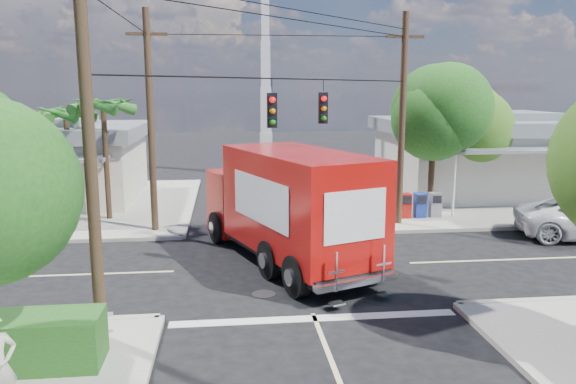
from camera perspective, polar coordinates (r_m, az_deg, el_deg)
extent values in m
plane|color=black|center=(18.99, 0.67, -7.64)|extent=(120.00, 120.00, 0.00)
cube|color=#ADA79C|center=(32.32, 17.91, -0.44)|extent=(14.00, 14.00, 0.14)
cube|color=#A7A394|center=(30.14, 5.68, -0.74)|extent=(0.25, 14.00, 0.14)
cube|color=#A7A394|center=(26.24, 24.13, -3.30)|extent=(14.00, 0.25, 0.14)
cube|color=#ADA79C|center=(30.78, -22.81, -1.28)|extent=(14.00, 14.00, 0.14)
cube|color=#A7A394|center=(29.55, -9.68, -1.07)|extent=(0.25, 14.00, 0.14)
cube|color=beige|center=(28.61, -1.77, -1.43)|extent=(0.12, 12.00, 0.01)
cube|color=beige|center=(22.47, 27.04, -5.92)|extent=(12.00, 0.12, 0.01)
cube|color=silver|center=(15.00, 2.73, -12.69)|extent=(7.50, 0.40, 0.01)
cube|color=beige|center=(33.58, 19.72, 2.91)|extent=(11.00, 8.00, 3.40)
cube|color=gray|center=(33.40, 19.94, 6.39)|extent=(11.80, 8.80, 0.70)
cube|color=gray|center=(33.37, 19.99, 7.25)|extent=(6.05, 4.40, 0.50)
cube|color=gray|center=(29.16, 24.06, 3.93)|extent=(9.90, 1.80, 0.15)
cylinder|color=silver|center=(26.67, 16.50, 0.73)|extent=(0.12, 0.12, 2.90)
cube|color=beige|center=(32.22, -23.98, 2.14)|extent=(10.00, 8.00, 3.20)
cube|color=gray|center=(32.02, -24.24, 5.59)|extent=(10.80, 8.80, 0.70)
cube|color=gray|center=(31.99, -24.31, 6.48)|extent=(5.50, 4.40, 0.50)
cube|color=gray|center=(27.50, -27.18, 2.92)|extent=(9.00, 1.80, 0.15)
cylinder|color=silver|center=(25.76, -19.22, 0.02)|extent=(0.12, 0.12, 2.70)
cube|color=silver|center=(38.26, -2.24, 3.86)|extent=(0.80, 0.80, 3.00)
cube|color=silver|center=(38.04, -2.27, 8.35)|extent=(0.70, 0.70, 3.00)
cube|color=silver|center=(38.04, -2.31, 12.87)|extent=(0.60, 0.60, 3.00)
cube|color=silver|center=(38.29, -2.34, 17.36)|extent=(0.50, 0.50, 3.00)
cylinder|color=#422D1C|center=(26.70, 14.38, 2.15)|extent=(0.28, 0.28, 4.10)
sphere|color=#1A5015|center=(26.47, 14.63, 7.64)|extent=(4.10, 4.10, 4.10)
sphere|color=#1A5015|center=(26.51, 13.68, 8.23)|extent=(3.33, 3.33, 3.33)
sphere|color=#1A5015|center=(26.32, 15.57, 7.30)|extent=(3.58, 3.58, 3.58)
cylinder|color=#422D1C|center=(29.74, 17.56, 2.31)|extent=(0.28, 0.28, 3.58)
sphere|color=#386920|center=(29.52, 17.80, 6.61)|extent=(3.58, 3.58, 3.58)
sphere|color=#386920|center=(29.53, 16.96, 7.10)|extent=(2.91, 2.91, 2.91)
sphere|color=#386920|center=(29.40, 18.66, 6.33)|extent=(3.14, 3.14, 3.14)
cylinder|color=#422D1C|center=(26.16, -17.97, 2.79)|extent=(0.24, 0.24, 5.00)
cone|color=#25671F|center=(25.80, -16.32, 8.58)|extent=(0.50, 2.06, 0.98)
cone|color=#25671F|center=(26.55, -16.79, 8.60)|extent=(1.92, 1.68, 0.98)
cone|color=#25671F|center=(26.86, -18.34, 8.53)|extent=(2.12, 0.95, 0.98)
cone|color=#25671F|center=(26.52, -19.86, 8.43)|extent=(1.34, 2.07, 0.98)
cone|color=#25671F|center=(25.76, -20.26, 8.36)|extent=(1.34, 2.07, 0.98)
cone|color=#25671F|center=(25.15, -19.15, 8.39)|extent=(2.12, 0.95, 0.98)
cone|color=#25671F|center=(25.17, -17.36, 8.49)|extent=(1.92, 1.68, 0.98)
cylinder|color=#422D1C|center=(28.10, -21.35, 2.67)|extent=(0.24, 0.24, 4.60)
cone|color=#25671F|center=(27.68, -19.86, 7.66)|extent=(0.50, 2.06, 0.98)
cone|color=#25671F|center=(28.44, -20.21, 7.69)|extent=(1.92, 1.68, 0.98)
cone|color=#25671F|center=(28.80, -21.61, 7.63)|extent=(2.12, 0.95, 0.98)
cone|color=#25671F|center=(28.50, -23.05, 7.51)|extent=(1.34, 2.07, 0.98)
cone|color=#25671F|center=(27.75, -23.51, 7.42)|extent=(1.34, 2.07, 0.98)
cone|color=#25671F|center=(27.11, -22.57, 7.43)|extent=(2.12, 0.95, 0.98)
cone|color=#25671F|center=(27.08, -20.91, 7.54)|extent=(1.92, 1.68, 0.98)
cylinder|color=#473321|center=(13.13, -19.49, 3.74)|extent=(0.28, 0.28, 9.00)
cylinder|color=#473321|center=(24.31, 11.51, 6.95)|extent=(0.28, 0.28, 9.00)
cube|color=#473321|center=(24.36, 11.82, 15.20)|extent=(1.60, 0.12, 0.12)
cylinder|color=#473321|center=(23.35, -13.78, 6.73)|extent=(0.28, 0.28, 9.00)
cube|color=#473321|center=(23.40, -14.16, 15.31)|extent=(1.60, 0.12, 0.12)
cylinder|color=black|center=(18.05, 0.72, 11.41)|extent=(10.43, 10.43, 0.04)
cube|color=black|center=(17.18, -1.64, 8.29)|extent=(0.30, 0.24, 1.05)
sphere|color=red|center=(17.03, -1.60, 9.38)|extent=(0.20, 0.20, 0.20)
cube|color=black|center=(19.31, 3.58, 8.51)|extent=(0.30, 0.24, 1.05)
sphere|color=red|center=(19.16, 3.66, 9.48)|extent=(0.20, 0.20, 0.20)
cube|color=silver|center=(13.68, -18.03, -12.70)|extent=(0.09, 0.06, 1.00)
cube|color=#9F130C|center=(25.94, 11.79, -1.35)|extent=(0.50, 0.50, 1.10)
cube|color=navy|center=(26.16, 13.25, -1.30)|extent=(0.50, 0.50, 1.10)
cube|color=slate|center=(26.40, 14.68, -1.26)|extent=(0.50, 0.50, 1.10)
cube|color=black|center=(19.53, -0.28, -5.25)|extent=(5.50, 9.04, 0.28)
cube|color=#B50F0C|center=(22.32, -4.24, -0.92)|extent=(3.18, 2.73, 2.45)
cube|color=black|center=(22.95, -5.02, 0.52)|extent=(2.29, 1.10, 1.06)
cube|color=silver|center=(23.39, -5.18, -2.36)|extent=(2.45, 1.04, 0.39)
cube|color=#B50F0C|center=(18.27, 1.14, -0.95)|extent=(4.91, 7.04, 3.24)
cube|color=white|center=(18.94, 4.92, -0.06)|extent=(1.45, 3.76, 1.45)
cube|color=white|center=(17.62, -2.92, -0.83)|extent=(1.45, 3.76, 1.45)
cube|color=white|center=(15.51, 6.87, -2.45)|extent=(1.88, 0.74, 1.45)
cube|color=silver|center=(15.91, 7.02, -9.03)|extent=(2.60, 1.21, 0.20)
cube|color=silver|center=(15.24, 4.91, -8.10)|extent=(0.49, 0.24, 1.12)
cube|color=silver|center=(16.09, 9.66, -7.20)|extent=(0.49, 0.24, 1.12)
cylinder|color=black|center=(21.91, -7.14, -3.58)|extent=(0.77, 1.27, 1.23)
cylinder|color=black|center=(22.88, -1.09, -2.89)|extent=(0.77, 1.27, 1.23)
cylinder|color=black|center=(16.22, 0.86, -8.56)|extent=(0.77, 1.27, 1.23)
cylinder|color=black|center=(17.52, 8.35, -7.22)|extent=(0.77, 1.27, 1.23)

